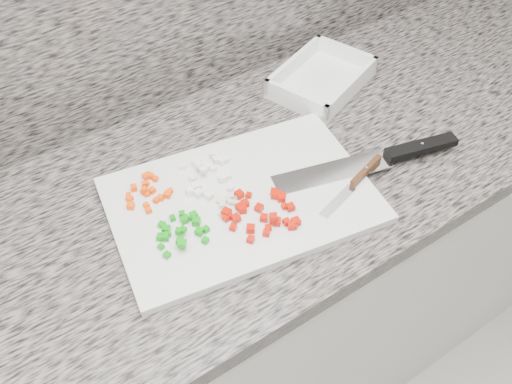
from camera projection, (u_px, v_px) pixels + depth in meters
cabinet at (211, 320)px, 1.46m from camera, size 3.92×0.62×0.86m
countertop at (198, 205)px, 1.13m from camera, size 3.96×0.64×0.04m
cutting_board at (242, 200)px, 1.10m from camera, size 0.55×0.41×0.02m
carrot_pile at (148, 192)px, 1.09m from camera, size 0.09×0.10×0.02m
onion_pile at (206, 174)px, 1.13m from camera, size 0.12×0.12×0.02m
green_pepper_pile at (182, 230)px, 1.03m from camera, size 0.10×0.09×0.02m
red_pepper_pile at (262, 213)px, 1.06m from camera, size 0.14×0.13×0.02m
garlic_pile at (229, 204)px, 1.08m from camera, size 0.07×0.05×0.01m
chef_knife at (391, 155)px, 1.16m from camera, size 0.40×0.14×0.02m
paring_knife at (359, 178)px, 1.12m from camera, size 0.19×0.07×0.02m
tray at (321, 80)px, 1.35m from camera, size 0.28×0.24×0.05m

